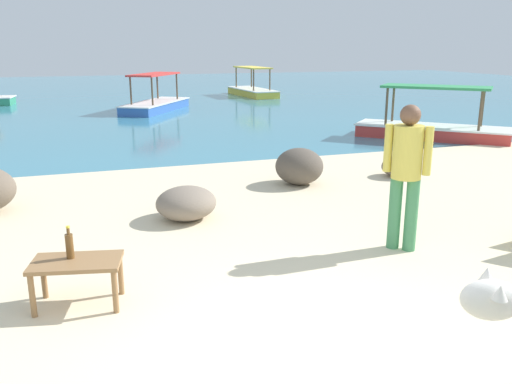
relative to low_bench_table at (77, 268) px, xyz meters
name	(u,v)px	position (x,y,z in m)	size (l,w,h in m)	color
sand_beach	(333,380)	(1.64, -1.69, -0.37)	(18.00, 14.00, 0.04)	beige
water_surface	(110,97)	(1.64, 20.31, -0.39)	(60.00, 36.00, 0.03)	teal
low_bench_table	(77,268)	(0.00, 0.00, 0.00)	(0.84, 0.59, 0.42)	olive
bottle	(70,245)	(-0.04, 0.07, 0.19)	(0.07, 0.07, 0.30)	brown
person_standing	(406,167)	(3.46, 0.26, 0.59)	(0.40, 0.38, 1.62)	#428956
shore_rock_large	(186,203)	(1.39, 2.09, -0.14)	(0.82, 0.77, 0.43)	gray
shore_rock_medium	(299,166)	(3.52, 3.30, -0.05)	(0.79, 0.78, 0.60)	brown
shore_rock_small	(399,167)	(5.37, 3.24, -0.18)	(0.59, 0.55, 0.35)	#6B5B4C
boat_blue	(156,103)	(2.83, 14.53, -0.10)	(2.95, 3.72, 1.29)	#3866B7
boat_yellow	(252,90)	(7.87, 18.90, -0.10)	(1.40, 3.74, 1.29)	gold
boat_red	(432,127)	(8.47, 6.51, -0.10)	(3.43, 3.39, 1.29)	#C63833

